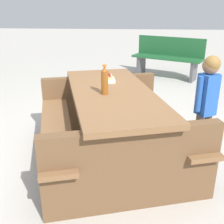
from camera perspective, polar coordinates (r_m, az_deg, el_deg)
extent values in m
plane|color=#B7B2A8|center=(3.03, 0.00, -9.27)|extent=(30.00, 30.00, 0.00)
cube|color=brown|center=(2.73, 0.00, 3.90)|extent=(1.94, 1.23, 0.05)
cube|color=brown|center=(2.78, -11.37, -2.69)|extent=(1.81, 0.77, 0.04)
cube|color=brown|center=(2.99, 10.56, -0.89)|extent=(1.81, 0.77, 0.04)
cube|color=brown|center=(3.58, -2.56, 1.89)|extent=(0.48, 1.37, 0.70)
cube|color=brown|center=(2.20, 4.24, -11.61)|extent=(0.48, 1.37, 0.70)
cylinder|color=brown|center=(2.59, -1.50, 5.99)|extent=(0.06, 0.06, 0.22)
cone|color=brown|center=(2.55, -1.53, 8.79)|extent=(0.06, 0.06, 0.04)
cylinder|color=orange|center=(2.55, -1.54, 9.43)|extent=(0.04, 0.04, 0.02)
cube|color=white|center=(3.04, -0.51, 6.54)|extent=(0.20, 0.14, 0.03)
cube|color=#D8B272|center=(3.03, -0.52, 7.14)|extent=(0.16, 0.08, 0.04)
cylinder|color=maroon|center=(3.03, -0.52, 7.47)|extent=(0.14, 0.05, 0.03)
ellipsoid|color=maroon|center=(3.03, -0.52, 7.69)|extent=(0.07, 0.04, 0.01)
cylinder|color=brown|center=(3.06, 17.06, -4.81)|extent=(0.08, 0.08, 0.49)
cylinder|color=brown|center=(3.12, 18.58, -4.40)|extent=(0.08, 0.08, 0.49)
cube|color=#2659B2|center=(2.93, 18.83, 3.38)|extent=(0.21, 0.22, 0.41)
cylinder|color=#2659B2|center=(2.85, 17.34, 3.54)|extent=(0.06, 0.06, 0.35)
cylinder|color=#2659B2|center=(2.99, 20.34, 3.98)|extent=(0.06, 0.06, 0.35)
sphere|color=#997051|center=(2.86, 19.53, 8.89)|extent=(0.16, 0.16, 0.16)
sphere|color=olive|center=(2.84, 19.75, 9.24)|extent=(0.16, 0.16, 0.16)
cube|color=#1E592D|center=(6.22, 11.12, 10.78)|extent=(1.03, 1.52, 0.04)
cube|color=#1E592D|center=(6.36, 11.84, 12.96)|extent=(0.70, 1.36, 0.40)
cube|color=#4C4C51|center=(6.49, 5.95, 9.47)|extent=(0.35, 0.21, 0.41)
cube|color=#4C4C51|center=(6.10, 16.29, 7.94)|extent=(0.35, 0.21, 0.41)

